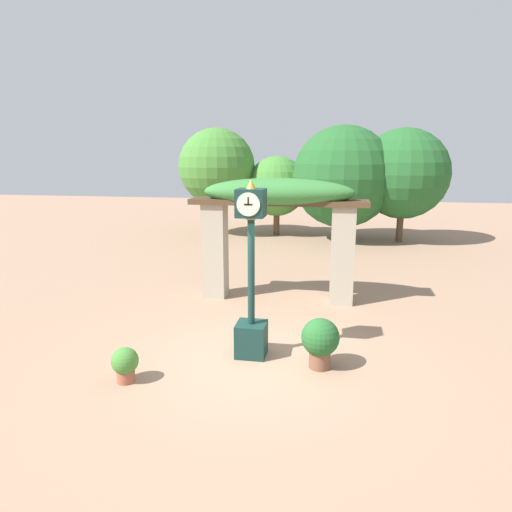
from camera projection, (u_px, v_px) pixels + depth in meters
The scene contains 6 objects.
ground_plane at pixel (251, 360), 8.37m from camera, with size 60.00×60.00×0.00m, color #9E7A60.
pedestal_clock at pixel (251, 284), 8.30m from camera, with size 0.55×0.55×3.27m.
pergola at pixel (278, 213), 11.40m from camera, with size 4.45×1.18×3.12m.
potted_plant_near_left at pixel (125, 363), 7.52m from camera, with size 0.45×0.45×0.60m.
potted_plant_near_right at pixel (320, 340), 7.97m from camera, with size 0.67×0.67×0.91m.
tree_line at pixel (323, 175), 19.70m from camera, with size 11.76×4.44×4.90m.
Camera 1 is at (1.44, -7.62, 3.71)m, focal length 32.00 mm.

